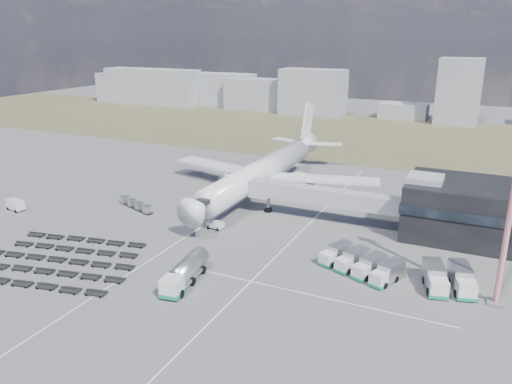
% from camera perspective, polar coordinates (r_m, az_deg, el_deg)
% --- Properties ---
extents(ground, '(420.00, 420.00, 0.00)m').
position_cam_1_polar(ground, '(88.56, -7.71, -5.83)').
color(ground, '#565659').
rests_on(ground, ground).
extents(grass_strip, '(420.00, 90.00, 0.01)m').
position_cam_1_polar(grass_strip, '(186.67, 10.86, 6.57)').
color(grass_strip, brown).
rests_on(grass_strip, ground).
extents(lane_markings, '(47.12, 110.00, 0.01)m').
position_cam_1_polar(lane_markings, '(86.46, -1.14, -6.26)').
color(lane_markings, silver).
rests_on(lane_markings, ground).
extents(terminal, '(30.40, 16.40, 11.00)m').
position_cam_1_polar(terminal, '(96.52, 25.56, -2.12)').
color(terminal, black).
rests_on(terminal, ground).
extents(jet_bridge, '(30.30, 3.80, 7.05)m').
position_cam_1_polar(jet_bridge, '(97.58, 6.62, -0.36)').
color(jet_bridge, '#939399').
rests_on(jet_bridge, ground).
extents(airliner, '(51.59, 64.53, 17.62)m').
position_cam_1_polar(airliner, '(113.72, 0.98, 2.51)').
color(airliner, silver).
rests_on(airliner, ground).
extents(skyline, '(305.34, 25.92, 25.87)m').
position_cam_1_polar(skyline, '(221.34, 13.83, 10.42)').
color(skyline, '#90939E').
rests_on(skyline, ground).
extents(fuel_tanker, '(4.22, 11.49, 3.63)m').
position_cam_1_polar(fuel_tanker, '(74.51, -8.11, -9.05)').
color(fuel_tanker, silver).
rests_on(fuel_tanker, ground).
extents(pushback_tug, '(3.19, 1.98, 1.40)m').
position_cam_1_polar(pushback_tug, '(94.15, -4.66, -3.80)').
color(pushback_tug, silver).
rests_on(pushback_tug, ground).
extents(utility_van, '(4.40, 2.55, 2.22)m').
position_cam_1_polar(utility_van, '(114.65, -25.78, -1.37)').
color(utility_van, silver).
rests_on(utility_van, ground).
extents(catering_truck, '(4.43, 7.44, 3.20)m').
position_cam_1_polar(catering_truck, '(117.22, 4.35, 1.07)').
color(catering_truck, silver).
rests_on(catering_truck, ground).
extents(service_trucks_near, '(13.24, 10.28, 2.60)m').
position_cam_1_polar(service_trucks_near, '(79.10, 11.86, -7.94)').
color(service_trucks_near, silver).
rests_on(service_trucks_near, ground).
extents(service_trucks_far, '(8.22, 9.06, 3.05)m').
position_cam_1_polar(service_trucks_far, '(77.44, 21.12, -9.20)').
color(service_trucks_far, silver).
rests_on(service_trucks_far, ground).
extents(uld_row, '(10.78, 5.22, 1.52)m').
position_cam_1_polar(uld_row, '(107.23, -13.59, -1.41)').
color(uld_row, black).
rests_on(uld_row, ground).
extents(baggage_dollies, '(29.15, 22.90, 0.71)m').
position_cam_1_polar(baggage_dollies, '(87.07, -21.94, -7.20)').
color(baggage_dollies, black).
rests_on(baggage_dollies, ground).
extents(floodlight_mast, '(2.70, 2.22, 28.77)m').
position_cam_1_polar(floodlight_mast, '(71.37, 27.20, -1.19)').
color(floodlight_mast, red).
rests_on(floodlight_mast, ground).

